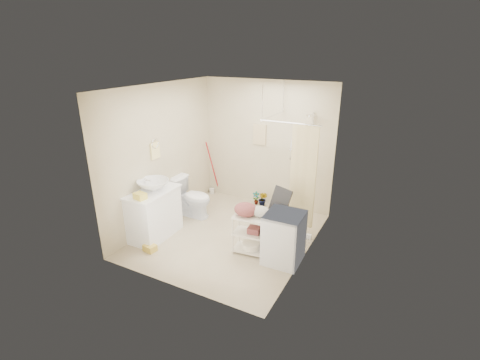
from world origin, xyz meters
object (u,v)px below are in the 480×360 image
(toilet, at_px, (192,197))
(laundry_rack, at_px, (251,231))
(washing_machine, at_px, (284,238))
(vanity, at_px, (154,214))

(toilet, xyz_separation_m, laundry_rack, (1.62, -0.67, -0.00))
(toilet, relative_size, washing_machine, 0.97)
(vanity, height_order, laundry_rack, vanity)
(vanity, distance_m, laundry_rack, 1.77)
(vanity, relative_size, toilet, 1.24)
(laundry_rack, bearing_deg, vanity, -176.58)
(washing_machine, height_order, laundry_rack, washing_machine)
(washing_machine, relative_size, laundry_rack, 1.04)
(vanity, xyz_separation_m, toilet, (0.12, 0.99, -0.04))
(toilet, relative_size, laundry_rack, 1.01)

